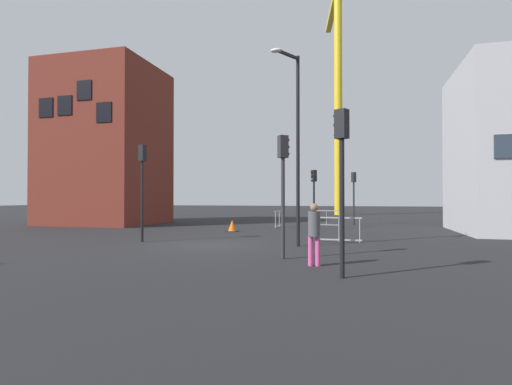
# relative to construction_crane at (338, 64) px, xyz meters

# --- Properties ---
(ground) EXTENTS (160.00, 160.00, 0.00)m
(ground) POSITION_rel_construction_crane_xyz_m (-3.59, -30.68, -16.99)
(ground) COLOR black
(brick_building) EXTENTS (7.41, 7.00, 11.54)m
(brick_building) POSITION_rel_construction_crane_xyz_m (-15.78, -20.05, -11.22)
(brick_building) COLOR maroon
(brick_building) RESTS_ON ground
(construction_crane) EXTENTS (3.89, 17.56, 26.04)m
(construction_crane) POSITION_rel_construction_crane_xyz_m (0.00, 0.00, 0.00)
(construction_crane) COLOR yellow
(construction_crane) RESTS_ON ground
(streetlamp_tall) EXTENTS (0.94, 1.33, 7.55)m
(streetlamp_tall) POSITION_rel_construction_crane_xyz_m (-0.14, -30.32, -12.60)
(streetlamp_tall) COLOR black
(streetlamp_tall) RESTS_ON ground
(traffic_light_island) EXTENTS (0.39, 0.35, 4.03)m
(traffic_light_island) POSITION_rel_construction_crane_xyz_m (1.88, -36.14, -14.29)
(traffic_light_island) COLOR black
(traffic_light_island) RESTS_ON ground
(traffic_light_corner) EXTENTS (0.27, 0.38, 4.22)m
(traffic_light_corner) POSITION_rel_construction_crane_xyz_m (-6.86, -30.27, -14.17)
(traffic_light_corner) COLOR black
(traffic_light_corner) RESTS_ON ground
(traffic_light_crosswalk) EXTENTS (0.38, 0.36, 3.87)m
(traffic_light_crosswalk) POSITION_rel_construction_crane_xyz_m (-0.02, -33.56, -14.38)
(traffic_light_crosswalk) COLOR #2D2D30
(traffic_light_crosswalk) RESTS_ON ground
(traffic_light_median) EXTENTS (0.36, 0.38, 3.73)m
(traffic_light_median) POSITION_rel_construction_crane_xyz_m (1.92, -16.75, -14.47)
(traffic_light_median) COLOR #232326
(traffic_light_median) RESTS_ON ground
(traffic_light_near) EXTENTS (0.36, 0.37, 3.60)m
(traffic_light_near) POSITION_rel_construction_crane_xyz_m (-0.37, -21.56, -14.55)
(traffic_light_near) COLOR black
(traffic_light_near) RESTS_ON ground
(pedestrian_walking) EXTENTS (0.34, 0.34, 1.76)m
(pedestrian_walking) POSITION_rel_construction_crane_xyz_m (1.06, -34.61, -15.97)
(pedestrian_walking) COLOR #D14C8C
(pedestrian_walking) RESTS_ON ground
(safety_barrier_left_run) EXTENTS (1.93, 0.13, 1.08)m
(safety_barrier_left_run) POSITION_rel_construction_crane_xyz_m (1.44, -28.25, -16.43)
(safety_barrier_left_run) COLOR #9EA0A5
(safety_barrier_left_run) RESTS_ON ground
(safety_barrier_right_run) EXTENTS (0.23, 1.97, 1.08)m
(safety_barrier_right_run) POSITION_rel_construction_crane_xyz_m (-2.72, -20.43, -16.43)
(safety_barrier_right_run) COLOR #B2B5BA
(safety_barrier_right_run) RESTS_ON ground
(safety_barrier_front) EXTENTS (1.91, 0.24, 1.08)m
(safety_barrier_front) POSITION_rel_construction_crane_xyz_m (0.15, -18.60, -16.43)
(safety_barrier_front) COLOR gray
(safety_barrier_front) RESTS_ON ground
(traffic_cone_striped) EXTENTS (0.65, 0.65, 0.66)m
(traffic_cone_striped) POSITION_rel_construction_crane_xyz_m (-4.71, -24.20, -16.68)
(traffic_cone_striped) COLOR black
(traffic_cone_striped) RESTS_ON ground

